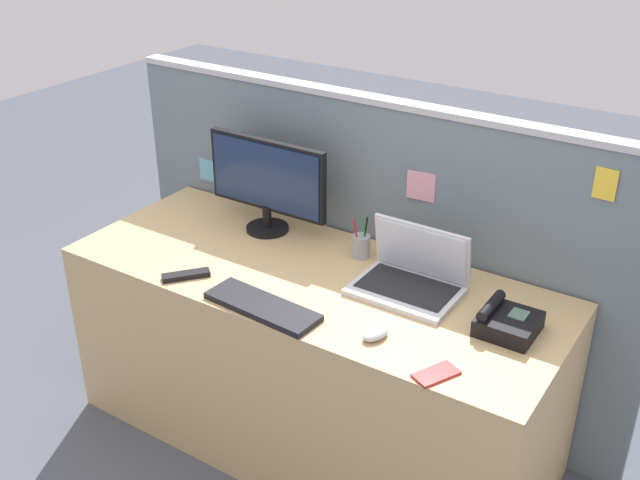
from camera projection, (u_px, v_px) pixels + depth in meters
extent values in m
plane|color=#4C515B|center=(313.00, 435.00, 3.10)|extent=(10.00, 10.00, 0.00)
cube|color=tan|center=(313.00, 359.00, 2.92)|extent=(1.84, 0.73, 0.75)
cube|color=slate|center=(367.00, 256.00, 3.10)|extent=(2.23, 0.06, 1.29)
cube|color=#B7BAC1|center=(372.00, 99.00, 2.80)|extent=(2.23, 0.07, 0.02)
cube|color=pink|center=(421.00, 186.00, 2.79)|extent=(0.11, 0.01, 0.11)
cube|color=#66ADD1|center=(208.00, 170.00, 3.37)|extent=(0.09, 0.01, 0.10)
cube|color=yellow|center=(605.00, 184.00, 2.41)|extent=(0.07, 0.01, 0.10)
cylinder|color=black|center=(267.00, 228.00, 3.07)|extent=(0.17, 0.17, 0.02)
cylinder|color=black|center=(267.00, 216.00, 3.05)|extent=(0.04, 0.04, 0.09)
cube|color=black|center=(267.00, 175.00, 2.98)|extent=(0.53, 0.03, 0.29)
cube|color=#19284C|center=(265.00, 176.00, 2.97)|extent=(0.50, 0.01, 0.26)
cube|color=silver|center=(405.00, 291.00, 2.63)|extent=(0.36, 0.26, 0.02)
cube|color=black|center=(407.00, 287.00, 2.64)|extent=(0.32, 0.19, 0.00)
cube|color=silver|center=(422.00, 250.00, 2.67)|extent=(0.36, 0.05, 0.20)
cube|color=silver|center=(421.00, 251.00, 2.66)|extent=(0.34, 0.04, 0.18)
cube|color=black|center=(508.00, 324.00, 2.42)|extent=(0.18, 0.18, 0.06)
cube|color=#4C6B5B|center=(519.00, 315.00, 2.41)|extent=(0.05, 0.06, 0.01)
cylinder|color=black|center=(491.00, 306.00, 2.43)|extent=(0.04, 0.16, 0.04)
cube|color=black|center=(262.00, 306.00, 2.54)|extent=(0.42, 0.16, 0.02)
ellipsoid|color=#B2B5BC|center=(375.00, 333.00, 2.39)|extent=(0.08, 0.11, 0.03)
cylinder|color=#99999E|center=(361.00, 246.00, 2.86)|extent=(0.07, 0.07, 0.09)
cylinder|color=#238438|center=(364.00, 233.00, 2.82)|extent=(0.02, 0.01, 0.14)
cylinder|color=black|center=(365.00, 233.00, 2.84)|extent=(0.01, 0.03, 0.12)
cylinder|color=red|center=(356.00, 234.00, 2.83)|extent=(0.02, 0.03, 0.13)
cube|color=#B22323|center=(436.00, 374.00, 2.23)|extent=(0.12, 0.15, 0.01)
cube|color=black|center=(186.00, 275.00, 2.73)|extent=(0.14, 0.16, 0.02)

